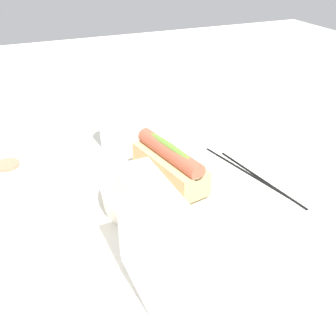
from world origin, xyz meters
The scene contains 8 objects.
ground_plane centered at (0.00, 0.00, 0.00)m, with size 2.40×2.40×0.00m, color silver.
serving_bowl centered at (-0.01, 0.00, 0.02)m, with size 0.23×0.23×0.04m.
hotdog_front centered at (-0.01, 0.00, 0.07)m, with size 0.16×0.08×0.06m.
water_glass centered at (0.21, 0.03, 0.04)m, with size 0.07×0.07×0.09m.
paper_towel_roll centered at (-0.04, 0.23, 0.07)m, with size 0.11×0.11×0.13m.
napkin_box centered at (-0.17, 0.09, 0.07)m, with size 0.11×0.04×0.15m, color white.
chopstick_near centered at (0.01, -0.16, 0.00)m, with size 0.01×0.01×0.22m, color black.
chopstick_far centered at (-0.02, -0.17, 0.00)m, with size 0.01×0.01×0.22m, color black.
Camera 1 is at (-0.51, 0.21, 0.38)m, focal length 42.63 mm.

